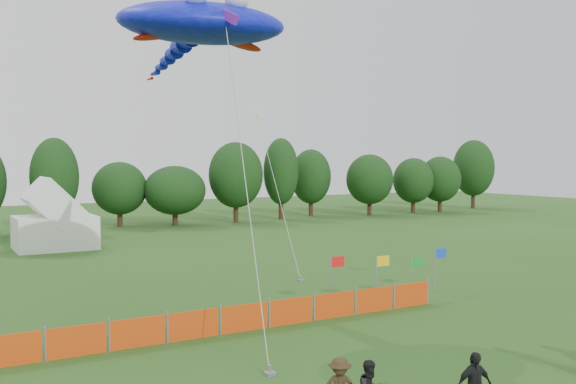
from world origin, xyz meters
TOP-DOWN VIEW (x-y plane):
  - treeline at (1.61, 44.93)m, footprint 104.57×8.78m
  - tent_right at (-2.82, 33.81)m, footprint 5.40×4.32m
  - barrier_fence at (-0.83, 7.78)m, footprint 17.90×0.06m
  - flag_row at (7.13, 9.02)m, footprint 6.73×0.71m
  - stingray_kite at (-1.20, 11.08)m, footprint 7.50×16.48m
  - small_kite_white at (7.58, 21.75)m, footprint 2.93×9.28m

SIDE VIEW (x-z plane):
  - barrier_fence at x=-0.83m, z-range 0.00..1.00m
  - flag_row at x=7.13m, z-range 0.32..2.49m
  - tent_right at x=-2.82m, z-range 0.02..3.83m
  - treeline at x=1.61m, z-range 0.00..8.36m
  - small_kite_white at x=7.58m, z-range 2.01..11.96m
  - stingray_kite at x=-1.20m, z-range 5.22..18.08m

